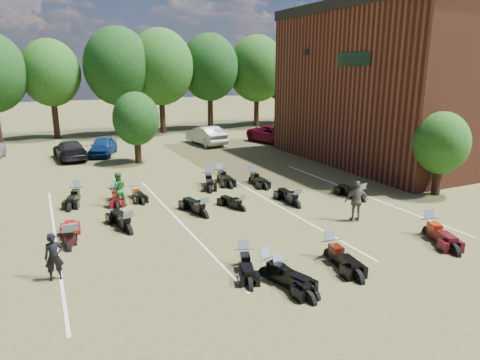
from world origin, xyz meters
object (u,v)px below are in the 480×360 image
car_4 (103,146)px  person_black (54,257)px  motorcycle_7 (70,249)px  person_green (118,189)px  motorcycle_3 (278,280)px  person_grey (357,201)px

car_4 → person_black: 20.37m
person_black → motorcycle_7: bearing=75.8°
person_green → person_black: bearing=65.2°
person_black → motorcycle_3: person_black is taller
person_green → person_grey: 11.12m
person_green → motorcycle_7: 5.12m
person_black → motorcycle_3: (6.36, -3.01, -0.77)m
motorcycle_7 → person_green: bearing=-114.8°
motorcycle_7 → person_black: bearing=82.5°
person_grey → motorcycle_3: size_ratio=0.85×
person_green → motorcycle_7: person_green is taller
person_grey → motorcycle_7: size_ratio=0.72×
person_black → person_green: (3.13, 6.72, 0.07)m
person_grey → person_green: bearing=-15.4°
person_black → person_green: size_ratio=0.91×
car_4 → person_black: (-4.28, -19.92, 0.09)m
car_4 → motorcycle_3: 23.04m
person_grey → motorcycle_3: (-5.78, -3.24, -0.90)m
person_grey → motorcycle_3: bearing=49.6°
person_green → motorcycle_3: size_ratio=0.80×
car_4 → person_green: size_ratio=2.37×
motorcycle_3 → motorcycle_7: 7.92m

